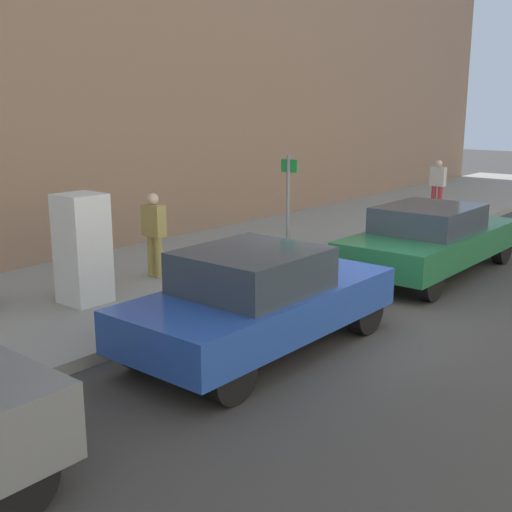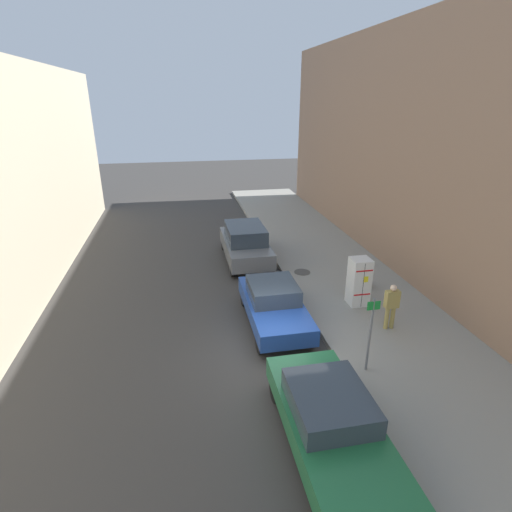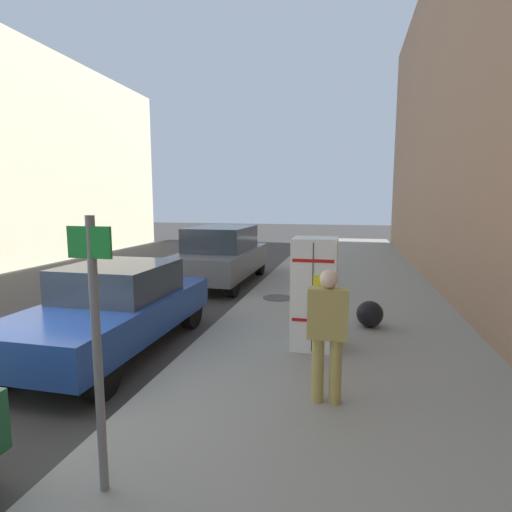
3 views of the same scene
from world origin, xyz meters
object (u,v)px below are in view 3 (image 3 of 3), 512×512
object	(u,v)px
discarded_refrigerator	(314,293)
pedestrian_walking_far	(328,328)
parked_suv_gray	(222,255)
street_sign_post	(96,341)
trash_bag	(370,314)
parked_hatchback_blue	(115,307)

from	to	relation	value
discarded_refrigerator	pedestrian_walking_far	xyz separation A→B (m)	(-0.30, 1.77, 0.01)
discarded_refrigerator	parked_suv_gray	size ratio (longest dim) A/B	0.40
street_sign_post	trash_bag	world-z (taller)	street_sign_post
discarded_refrigerator	pedestrian_walking_far	distance (m)	1.80
pedestrian_walking_far	parked_hatchback_blue	size ratio (longest dim) A/B	0.38
trash_bag	discarded_refrigerator	bearing A→B (deg)	53.60
parked_hatchback_blue	discarded_refrigerator	bearing A→B (deg)	-171.57
parked_suv_gray	parked_hatchback_blue	bearing A→B (deg)	90.00
street_sign_post	parked_suv_gray	size ratio (longest dim) A/B	0.50
parked_suv_gray	street_sign_post	bearing A→B (deg)	102.03
discarded_refrigerator	pedestrian_walking_far	size ratio (longest dim) A/B	1.13
street_sign_post	parked_hatchback_blue	size ratio (longest dim) A/B	0.53
discarded_refrigerator	trash_bag	xyz separation A→B (m)	(-0.93, -1.26, -0.64)
trash_bag	parked_suv_gray	bearing A→B (deg)	-43.53
discarded_refrigerator	parked_hatchback_blue	xyz separation A→B (m)	(3.26, 0.48, -0.31)
discarded_refrigerator	parked_hatchback_blue	size ratio (longest dim) A/B	0.42
parked_hatchback_blue	street_sign_post	bearing A→B (deg)	120.94
pedestrian_walking_far	parked_hatchback_blue	distance (m)	3.80
discarded_refrigerator	pedestrian_walking_far	world-z (taller)	discarded_refrigerator
discarded_refrigerator	trash_bag	world-z (taller)	discarded_refrigerator
trash_bag	parked_hatchback_blue	xyz separation A→B (m)	(4.19, 1.75, 0.33)
street_sign_post	parked_suv_gray	bearing A→B (deg)	-77.97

